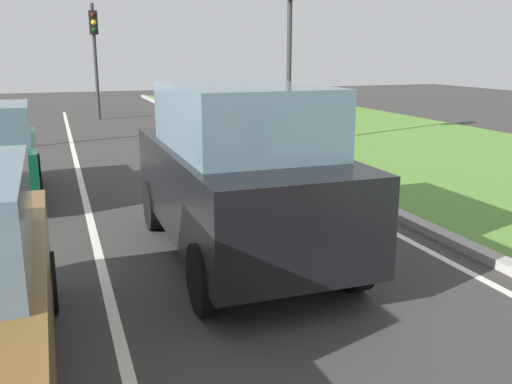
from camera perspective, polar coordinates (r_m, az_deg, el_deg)
The scene contains 8 objects.
ground_plane at distance 11.51m, azimuth -13.67°, elevation 0.25°, with size 60.00×60.00×0.00m, color #383533.
lane_line_center at distance 11.47m, azimuth -17.14°, elevation -0.02°, with size 0.12×32.00×0.01m, color silver.
lane_line_right_edge at distance 12.39m, azimuth 3.10°, elevation 1.60°, with size 0.12×32.00×0.01m, color silver.
grass_verge_right at distance 14.95m, azimuth 20.72°, elevation 2.97°, with size 9.00×48.00×0.06m, color #548433.
curb_right at distance 12.57m, azimuth 5.20°, elevation 2.02°, with size 0.24×48.00×0.12m, color #9E9B93.
car_suv_ahead at distance 7.28m, azimuth -1.73°, elevation 2.15°, with size 1.97×4.50×2.28m.
traffic_light_near_right at distance 16.12m, azimuth 3.60°, elevation 16.95°, with size 0.32×0.50×5.12m.
traffic_light_far_median at distance 23.68m, azimuth -16.11°, elevation 14.42°, with size 0.32×0.50×4.53m.
Camera 1 is at (-1.10, 2.85, 2.66)m, focal length 39.32 mm.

